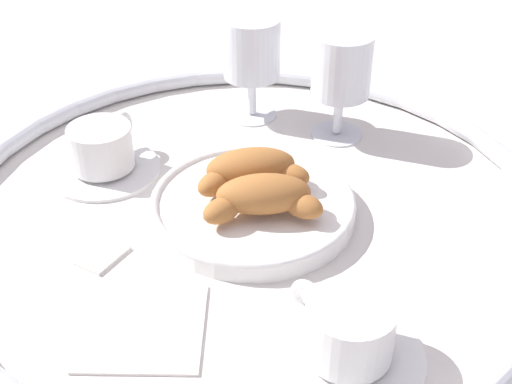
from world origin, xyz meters
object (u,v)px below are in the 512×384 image
at_px(croissant_large, 251,170).
at_px(coffee_cup_far, 103,153).
at_px(juice_glass_right, 341,71).
at_px(folded_napkin, 143,326).
at_px(coffee_cup_near, 348,336).
at_px(pastry_plate, 256,205).
at_px(croissant_small, 262,198).
at_px(sugar_packet, 102,254).
at_px(juice_glass_left, 252,52).

bearing_deg(croissant_large, coffee_cup_far, -45.65).
bearing_deg(juice_glass_right, folded_napkin, 33.40).
xyz_separation_m(coffee_cup_near, coffee_cup_far, (0.11, -0.38, 0.00)).
bearing_deg(pastry_plate, folded_napkin, 33.69).
bearing_deg(croissant_small, folded_napkin, 27.14).
relative_size(croissant_small, sugar_packet, 2.57).
bearing_deg(coffee_cup_near, pastry_plate, -95.33).
bearing_deg(pastry_plate, juice_glass_left, -114.34).
bearing_deg(sugar_packet, juice_glass_left, -175.57).
xyz_separation_m(juice_glass_right, sugar_packet, (0.35, 0.11, -0.09)).
relative_size(juice_glass_left, juice_glass_right, 1.00).
distance_m(sugar_packet, folded_napkin, 0.11).
distance_m(croissant_large, croissant_small, 0.05).
height_order(croissant_small, coffee_cup_near, croissant_small).
height_order(juice_glass_left, sugar_packet, juice_glass_left).
distance_m(coffee_cup_far, folded_napkin, 0.28).
distance_m(coffee_cup_far, sugar_packet, 0.17).
height_order(coffee_cup_near, sugar_packet, coffee_cup_near).
bearing_deg(pastry_plate, coffee_cup_near, 84.67).
relative_size(pastry_plate, coffee_cup_far, 1.67).
xyz_separation_m(pastry_plate, juice_glass_left, (-0.10, -0.21, 0.08)).
distance_m(croissant_large, coffee_cup_far, 0.19).
height_order(croissant_small, folded_napkin, croissant_small).
xyz_separation_m(croissant_small, sugar_packet, (0.17, -0.03, -0.04)).
distance_m(croissant_small, folded_napkin, 0.18).
relative_size(pastry_plate, croissant_large, 1.71).
height_order(juice_glass_left, folded_napkin, juice_glass_left).
relative_size(juice_glass_left, sugar_packet, 2.80).
height_order(croissant_large, juice_glass_left, juice_glass_left).
xyz_separation_m(croissant_small, juice_glass_left, (-0.10, -0.24, 0.05)).
relative_size(pastry_plate, coffee_cup_near, 1.67).
bearing_deg(juice_glass_left, coffee_cup_far, 12.77).
relative_size(croissant_small, folded_napkin, 1.17).
bearing_deg(croissant_large, pastry_plate, 76.51).
distance_m(pastry_plate, sugar_packet, 0.17).
height_order(coffee_cup_near, folded_napkin, coffee_cup_near).
bearing_deg(coffee_cup_near, juice_glass_right, -120.18).
bearing_deg(croissant_small, coffee_cup_near, 86.11).
xyz_separation_m(croissant_large, croissant_small, (0.01, 0.05, 0.00)).
distance_m(pastry_plate, coffee_cup_near, 0.22).
xyz_separation_m(coffee_cup_far, juice_glass_right, (-0.30, 0.05, 0.07)).
height_order(juice_glass_left, juice_glass_right, same).
bearing_deg(juice_glass_right, coffee_cup_near, 59.82).
bearing_deg(juice_glass_left, pastry_plate, 65.66).
relative_size(croissant_large, coffee_cup_near, 0.98).
distance_m(croissant_small, coffee_cup_far, 0.23).
bearing_deg(sugar_packet, coffee_cup_far, -139.61).
distance_m(croissant_large, coffee_cup_near, 0.25).
bearing_deg(folded_napkin, sugar_packet, -86.79).
relative_size(coffee_cup_near, folded_napkin, 1.24).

